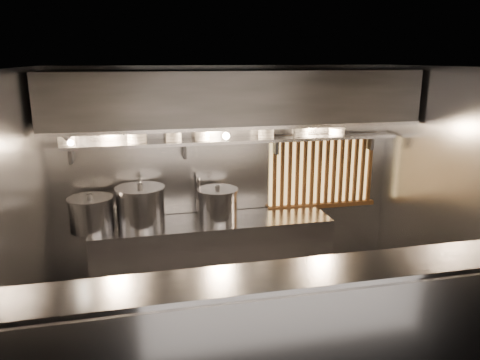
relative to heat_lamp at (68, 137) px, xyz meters
name	(u,v)px	position (x,y,z in m)	size (l,w,h in m)	color
floor	(258,330)	(1.90, -0.85, -2.07)	(4.50, 4.50, 0.00)	black
ceiling	(261,67)	(1.90, -0.85, 0.73)	(4.50, 4.50, 0.00)	black
wall_back	(229,174)	(1.90, 0.65, -0.67)	(4.50, 4.50, 0.00)	gray
wall_left	(22,226)	(-0.35, -0.85, -0.67)	(3.00, 3.00, 0.00)	gray
wall_right	(452,194)	(4.15, -0.85, -0.67)	(3.00, 3.00, 0.00)	gray
serving_counter	(288,333)	(1.90, -1.81, -1.50)	(4.50, 0.56, 1.13)	#A1A1A6
cooking_bench	(213,254)	(1.60, 0.28, -1.62)	(3.00, 0.70, 0.90)	#A1A1A6
bowl_shelf	(232,140)	(1.90, 0.47, -0.19)	(4.40, 0.34, 0.04)	#A1A1A6
exhaust_hood	(236,98)	(1.90, 0.25, 0.36)	(4.40, 0.81, 0.65)	#2D2D30
wood_screen	(323,171)	(3.20, 0.60, -0.69)	(1.56, 0.09, 1.04)	#FFCC72
faucet_left	(141,189)	(0.75, 0.52, -0.76)	(0.04, 0.30, 0.50)	silver
faucet_right	(197,185)	(1.45, 0.52, -0.76)	(0.04, 0.30, 0.50)	silver
heat_lamp	(68,137)	(0.00, 0.00, 0.00)	(0.25, 0.35, 0.20)	#A1A1A6
pendant_bulb	(226,136)	(1.80, 0.35, -0.11)	(0.09, 0.09, 0.19)	#2D2D30
stock_pot_left	(91,214)	(0.15, 0.29, -0.96)	(0.65, 0.65, 0.44)	#A1A1A6
stock_pot_mid	(141,206)	(0.73, 0.33, -0.92)	(0.64, 0.64, 0.52)	#A1A1A6
stock_pot_right	(218,204)	(1.67, 0.30, -0.96)	(0.52, 0.52, 0.45)	#A1A1A6
bowl_stack_0	(66,140)	(-0.08, 0.47, -0.10)	(0.21, 0.21, 0.13)	white
bowl_stack_1	(137,136)	(0.73, 0.47, -0.08)	(0.25, 0.25, 0.17)	white
bowl_stack_2	(173,134)	(1.17, 0.47, -0.08)	(0.21, 0.21, 0.17)	white
bowl_stack_3	(202,135)	(1.52, 0.47, -0.10)	(0.20, 0.20, 0.13)	white
bowl_stack_4	(266,131)	(2.34, 0.47, -0.08)	(0.22, 0.22, 0.17)	white
bowl_stack_5	(301,130)	(2.81, 0.47, -0.08)	(0.21, 0.21, 0.17)	white
bowl_stack_6	(337,131)	(3.32, 0.47, -0.12)	(0.22, 0.22, 0.09)	white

